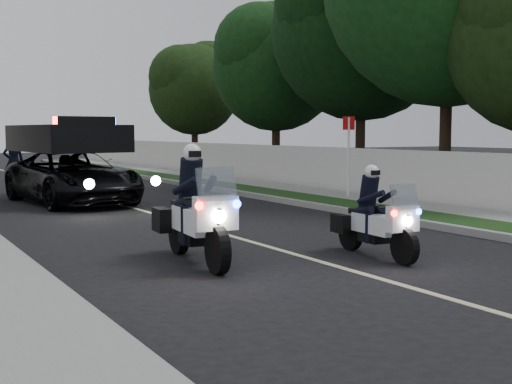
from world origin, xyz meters
The scene contains 16 objects.
ground centered at (0.00, 0.00, 0.00)m, with size 120.00×120.00×0.00m, color black.
curb_right centered at (4.10, 10.00, 0.07)m, with size 0.20×60.00×0.15m, color gray.
grass_verge centered at (4.80, 10.00, 0.08)m, with size 1.20×60.00×0.16m, color #193814.
sidewalk_right centered at (6.10, 10.00, 0.08)m, with size 1.40×60.00×0.16m, color gray.
property_wall centered at (7.10, 10.00, 0.75)m, with size 0.22×60.00×1.50m, color beige.
lane_marking centered at (0.00, 10.00, 0.00)m, with size 0.12×50.00×0.01m, color #BFB78C.
police_moto_left centered at (-1.71, 3.83, 0.00)m, with size 0.76×2.17×1.85m, color white, non-canonical shape.
police_moto_right centered at (1.00, 2.82, 0.00)m, with size 0.62×1.76×1.50m, color silver, non-canonical shape.
police_suv centered at (-1.08, 13.33, 0.00)m, with size 2.47×5.33×2.59m, color black.
bicycle centered at (-2.04, 16.66, 0.00)m, with size 0.60×1.71×0.89m, color black.
cyclist centered at (-2.04, 16.66, 0.00)m, with size 0.62×0.42×1.73m, color black.
sign_post centered at (6.00, 9.97, 0.00)m, with size 0.40×0.40×2.53m, color red, non-canonical shape.
tree_right_b centered at (9.39, 9.54, 0.00)m, with size 7.65×7.65×12.75m, color #164417, non-canonical shape.
tree_right_c centered at (9.84, 14.22, 0.00)m, with size 6.67×6.67×11.12m, color black, non-canonical shape.
tree_right_d centered at (9.61, 19.79, 0.00)m, with size 5.61×5.61×9.34m, color #143A13, non-canonical shape.
tree_right_e centered at (9.76, 28.60, 0.00)m, with size 5.01×5.01×8.35m, color #1A320F, non-canonical shape.
Camera 1 is at (-6.05, -5.53, 2.03)m, focal length 47.32 mm.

